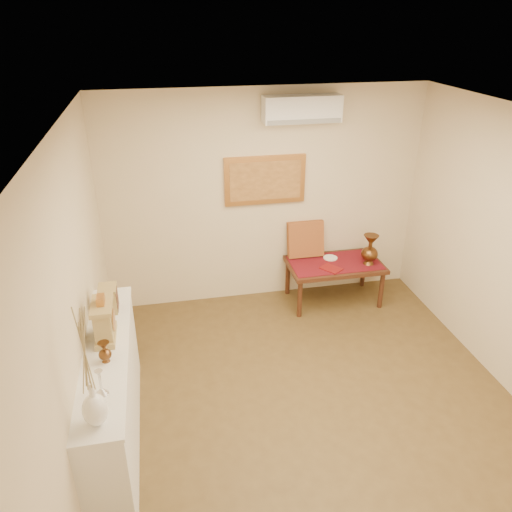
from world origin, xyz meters
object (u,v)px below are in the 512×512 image
object	(u,v)px
brass_urn_tall	(370,247)
low_table	(335,268)
white_vase	(88,371)
display_ledge	(113,395)
mantel_clock	(104,321)
wooden_chest	(109,299)

from	to	relation	value
brass_urn_tall	low_table	xyz separation A→B (m)	(-0.41, 0.11, -0.31)
white_vase	low_table	xyz separation A→B (m)	(2.67, 2.71, -0.94)
white_vase	display_ledge	distance (m)	1.25
mantel_clock	wooden_chest	size ratio (longest dim) A/B	1.68
brass_urn_tall	mantel_clock	world-z (taller)	mantel_clock
low_table	white_vase	bearing A→B (deg)	-134.57
white_vase	wooden_chest	world-z (taller)	white_vase
white_vase	brass_urn_tall	bearing A→B (deg)	40.15
mantel_clock	display_ledge	bearing A→B (deg)	-91.53
brass_urn_tall	low_table	size ratio (longest dim) A/B	0.40
display_ledge	wooden_chest	size ratio (longest dim) A/B	8.28
white_vase	low_table	distance (m)	3.92
wooden_chest	low_table	bearing A→B (deg)	25.63
white_vase	low_table	world-z (taller)	white_vase
wooden_chest	mantel_clock	bearing A→B (deg)	-90.60
display_ledge	mantel_clock	distance (m)	0.68
display_ledge	wooden_chest	xyz separation A→B (m)	(0.01, 0.60, 0.61)
display_ledge	mantel_clock	world-z (taller)	mantel_clock
mantel_clock	low_table	distance (m)	3.25
mantel_clock	wooden_chest	distance (m)	0.45
mantel_clock	low_table	world-z (taller)	mantel_clock
white_vase	brass_urn_tall	xyz separation A→B (m)	(3.08, 2.60, -0.62)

